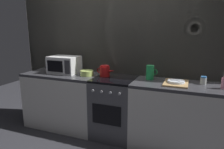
% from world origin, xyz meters
% --- Properties ---
extents(ground_plane, '(8.00, 8.00, 0.00)m').
position_xyz_m(ground_plane, '(0.00, 0.00, 0.00)').
color(ground_plane, '#2D2D33').
extents(back_wall, '(3.60, 0.05, 2.40)m').
position_xyz_m(back_wall, '(0.00, 0.32, 1.20)').
color(back_wall, '#B2AD9E').
rests_on(back_wall, ground_plane).
extents(counter_left, '(1.20, 0.60, 0.90)m').
position_xyz_m(counter_left, '(-0.90, 0.00, 0.45)').
color(counter_left, silver).
rests_on(counter_left, ground_plane).
extents(stove_unit, '(0.60, 0.63, 0.90)m').
position_xyz_m(stove_unit, '(-0.00, -0.00, 0.45)').
color(stove_unit, '#4C4C51').
rests_on(stove_unit, ground_plane).
extents(counter_right, '(1.20, 0.60, 0.90)m').
position_xyz_m(counter_right, '(0.90, 0.00, 0.45)').
color(counter_right, silver).
rests_on(counter_right, ground_plane).
extents(microwave, '(0.46, 0.35, 0.27)m').
position_xyz_m(microwave, '(-0.87, 0.04, 1.04)').
color(microwave, white).
rests_on(microwave, counter_left).
extents(kettle, '(0.28, 0.15, 0.17)m').
position_xyz_m(kettle, '(-0.18, 0.06, 0.98)').
color(kettle, red).
rests_on(kettle, stove_unit).
extents(mixing_bowl, '(0.20, 0.20, 0.08)m').
position_xyz_m(mixing_bowl, '(-0.45, -0.00, 0.94)').
color(mixing_bowl, '#B7D166').
rests_on(mixing_bowl, counter_left).
extents(pitcher, '(0.16, 0.11, 0.20)m').
position_xyz_m(pitcher, '(0.49, 0.12, 1.00)').
color(pitcher, green).
rests_on(pitcher, counter_right).
extents(dish_pile, '(0.30, 0.40, 0.06)m').
position_xyz_m(dish_pile, '(0.86, -0.01, 0.92)').
color(dish_pile, tan).
rests_on(dish_pile, counter_right).
extents(spice_jar, '(0.08, 0.08, 0.10)m').
position_xyz_m(spice_jar, '(1.19, 0.11, 0.95)').
color(spice_jar, silver).
rests_on(spice_jar, counter_right).
extents(spray_bottle, '(0.08, 0.06, 0.20)m').
position_xyz_m(spray_bottle, '(1.40, -0.03, 0.98)').
color(spray_bottle, pink).
rests_on(spray_bottle, counter_right).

